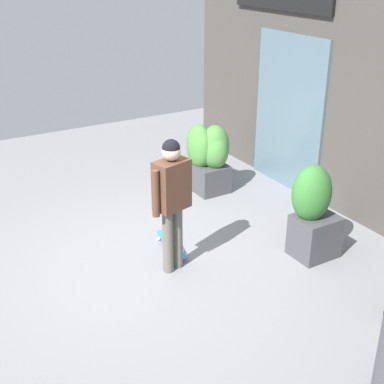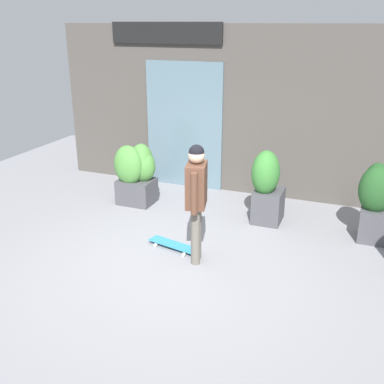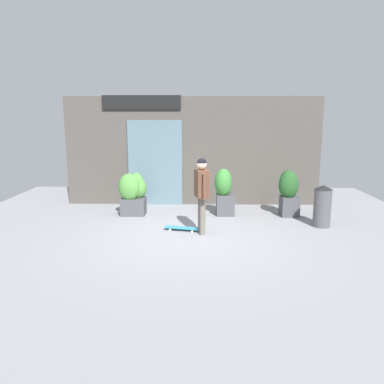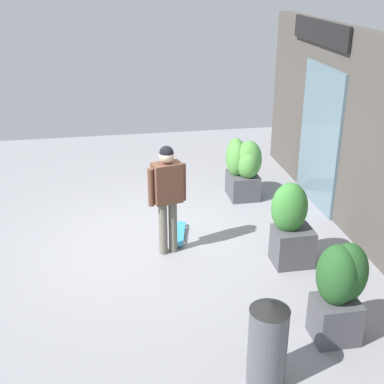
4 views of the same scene
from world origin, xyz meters
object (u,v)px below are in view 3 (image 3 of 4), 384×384
planter_box_left (224,191)px  planter_box_mid (134,192)px  planter_box_right (289,189)px  trash_bin (322,206)px  skateboard (182,228)px  skateboarder (202,188)px

planter_box_left → planter_box_mid: planter_box_left is taller
planter_box_left → planter_box_right: bearing=-1.7°
trash_bin → planter_box_mid: bearing=167.7°
planter_box_left → planter_box_right: size_ratio=1.03×
skateboard → planter_box_right: planter_box_right is taller
planter_box_mid → trash_bin: (4.72, -1.03, -0.11)m
skateboard → planter_box_mid: (-1.37, 1.45, 0.56)m
planter_box_left → planter_box_right: (1.71, -0.05, 0.07)m
skateboarder → trash_bin: bearing=178.7°
skateboard → planter_box_left: 1.93m
skateboard → planter_box_right: bearing=-139.7°
planter_box_right → planter_box_mid: size_ratio=1.07×
planter_box_left → trash_bin: planter_box_left is taller
planter_box_mid → skateboard: bearing=-46.8°
skateboard → trash_bin: 3.41m
planter_box_mid → trash_bin: size_ratio=1.13×
planter_box_left → skateboarder: bearing=-109.5°
planter_box_left → planter_box_mid: 2.43m
skateboarder → planter_box_right: (2.32, 1.67, -0.33)m
planter_box_mid → planter_box_left: bearing=1.1°
planter_box_left → planter_box_mid: size_ratio=1.10×
skateboard → planter_box_mid: 2.07m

